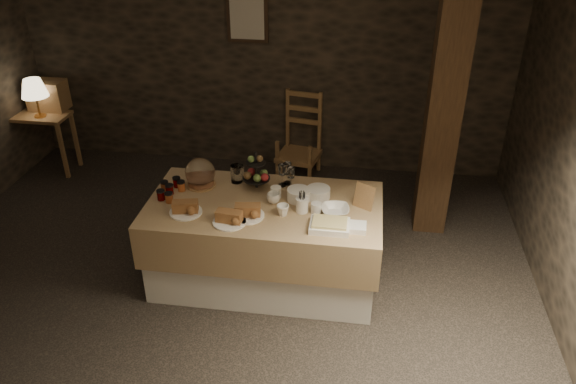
# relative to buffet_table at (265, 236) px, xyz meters

# --- Properties ---
(ground_plane) EXTENTS (5.50, 5.00, 0.01)m
(ground_plane) POSITION_rel_buffet_table_xyz_m (-0.41, -0.30, -0.44)
(ground_plane) COLOR black
(ground_plane) RESTS_ON ground
(room_shell) EXTENTS (5.52, 5.02, 2.60)m
(room_shell) POSITION_rel_buffet_table_xyz_m (-0.41, -0.30, 1.13)
(room_shell) COLOR black
(room_shell) RESTS_ON ground
(buffet_table) EXTENTS (1.92, 1.02, 0.76)m
(buffet_table) POSITION_rel_buffet_table_xyz_m (0.00, 0.00, 0.00)
(buffet_table) COLOR silver
(buffet_table) RESTS_ON ground_plane
(console_table) EXTENTS (0.66, 0.37, 0.70)m
(console_table) POSITION_rel_buffet_table_xyz_m (-2.91, 1.64, 0.14)
(console_table) COLOR brown
(console_table) RESTS_ON ground_plane
(table_lamp) EXTENTS (0.29, 0.29, 0.44)m
(table_lamp) POSITION_rel_buffet_table_xyz_m (-2.86, 1.59, 0.60)
(table_lamp) COLOR #C18137
(table_lamp) RESTS_ON console_table
(wine_rack) EXTENTS (0.42, 0.26, 0.34)m
(wine_rack) POSITION_rel_buffet_table_xyz_m (-2.86, 1.82, 0.44)
(wine_rack) COLOR brown
(wine_rack) RESTS_ON console_table
(chair) EXTENTS (0.52, 0.51, 0.75)m
(chair) POSITION_rel_buffet_table_xyz_m (0.04, 2.01, -0.01)
(chair) COLOR brown
(chair) RESTS_ON ground_plane
(timber_column) EXTENTS (0.30, 0.30, 2.60)m
(timber_column) POSITION_rel_buffet_table_xyz_m (1.47, 1.07, 0.86)
(timber_column) COLOR black
(timber_column) RESTS_ON ground_plane
(framed_picture) EXTENTS (0.45, 0.04, 0.55)m
(framed_picture) POSITION_rel_buffet_table_xyz_m (-0.56, 2.17, 1.31)
(framed_picture) COLOR #322216
(framed_picture) RESTS_ON room_shell
(plate_stack_a) EXTENTS (0.19, 0.19, 0.10)m
(plate_stack_a) POSITION_rel_buffet_table_xyz_m (0.27, 0.10, 0.37)
(plate_stack_a) COLOR white
(plate_stack_a) RESTS_ON buffet_table
(plate_stack_b) EXTENTS (0.20, 0.20, 0.08)m
(plate_stack_b) POSITION_rel_buffet_table_xyz_m (0.43, 0.17, 0.36)
(plate_stack_b) COLOR white
(plate_stack_b) RESTS_ON buffet_table
(cutlery_holder) EXTENTS (0.10, 0.10, 0.12)m
(cutlery_holder) POSITION_rel_buffet_table_xyz_m (0.32, -0.07, 0.38)
(cutlery_holder) COLOR white
(cutlery_holder) RESTS_ON buffet_table
(cup_a) EXTENTS (0.14, 0.14, 0.09)m
(cup_a) POSITION_rel_buffet_table_xyz_m (0.07, 0.03, 0.37)
(cup_a) COLOR white
(cup_a) RESTS_ON buffet_table
(cup_b) EXTENTS (0.10, 0.10, 0.09)m
(cup_b) POSITION_rel_buffet_table_xyz_m (0.18, -0.15, 0.37)
(cup_b) COLOR white
(cup_b) RESTS_ON buffet_table
(mug_c) EXTENTS (0.09, 0.09, 0.09)m
(mug_c) POSITION_rel_buffet_table_xyz_m (0.08, 0.12, 0.37)
(mug_c) COLOR white
(mug_c) RESTS_ON buffet_table
(mug_d) EXTENTS (0.08, 0.08, 0.09)m
(mug_d) POSITION_rel_buffet_table_xyz_m (0.43, -0.08, 0.37)
(mug_d) COLOR white
(mug_d) RESTS_ON buffet_table
(bowl) EXTENTS (0.25, 0.25, 0.05)m
(bowl) POSITION_rel_buffet_table_xyz_m (0.58, -0.06, 0.35)
(bowl) COLOR white
(bowl) RESTS_ON buffet_table
(cake_dome) EXTENTS (0.26, 0.26, 0.26)m
(cake_dome) POSITION_rel_buffet_table_xyz_m (-0.60, 0.23, 0.43)
(cake_dome) COLOR brown
(cake_dome) RESTS_ON buffet_table
(fruit_stand) EXTENTS (0.24, 0.24, 0.33)m
(fruit_stand) POSITION_rel_buffet_table_xyz_m (-0.11, 0.25, 0.45)
(fruit_stand) COLOR black
(fruit_stand) RESTS_ON buffet_table
(bread_platter_left) EXTENTS (0.26, 0.26, 0.11)m
(bread_platter_left) POSITION_rel_buffet_table_xyz_m (-0.59, -0.23, 0.36)
(bread_platter_left) COLOR white
(bread_platter_left) RESTS_ON buffet_table
(bread_platter_center) EXTENTS (0.26, 0.26, 0.11)m
(bread_platter_center) POSITION_rel_buffet_table_xyz_m (-0.21, -0.32, 0.36)
(bread_platter_center) COLOR white
(bread_platter_center) RESTS_ON buffet_table
(bread_platter_right) EXTENTS (0.26, 0.26, 0.11)m
(bread_platter_right) POSITION_rel_buffet_table_xyz_m (-0.09, -0.21, 0.36)
(bread_platter_right) COLOR white
(bread_platter_right) RESTS_ON buffet_table
(jam_jars) EXTENTS (0.20, 0.32, 0.07)m
(jam_jars) POSITION_rel_buffet_table_xyz_m (-0.81, 0.05, 0.36)
(jam_jars) COLOR #540301
(jam_jars) RESTS_ON buffet_table
(tart_dish) EXTENTS (0.30, 0.22, 0.07)m
(tart_dish) POSITION_rel_buffet_table_xyz_m (0.56, -0.29, 0.35)
(tart_dish) COLOR white
(tart_dish) RESTS_ON buffet_table
(square_dish) EXTENTS (0.14, 0.14, 0.04)m
(square_dish) POSITION_rel_buffet_table_xyz_m (0.76, -0.27, 0.34)
(square_dish) COLOR white
(square_dish) RESTS_ON buffet_table
(menu_frame) EXTENTS (0.18, 0.14, 0.22)m
(menu_frame) POSITION_rel_buffet_table_xyz_m (0.80, 0.06, 0.41)
(menu_frame) COLOR brown
(menu_frame) RESTS_ON buffet_table
(storage_jar_a) EXTENTS (0.10, 0.10, 0.16)m
(storage_jar_a) POSITION_rel_buffet_table_xyz_m (-0.30, 0.33, 0.40)
(storage_jar_a) COLOR white
(storage_jar_a) RESTS_ON buffet_table
(storage_jar_b) EXTENTS (0.09, 0.09, 0.14)m
(storage_jar_b) POSITION_rel_buffet_table_xyz_m (-0.29, 0.36, 0.39)
(storage_jar_b) COLOR white
(storage_jar_b) RESTS_ON buffet_table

